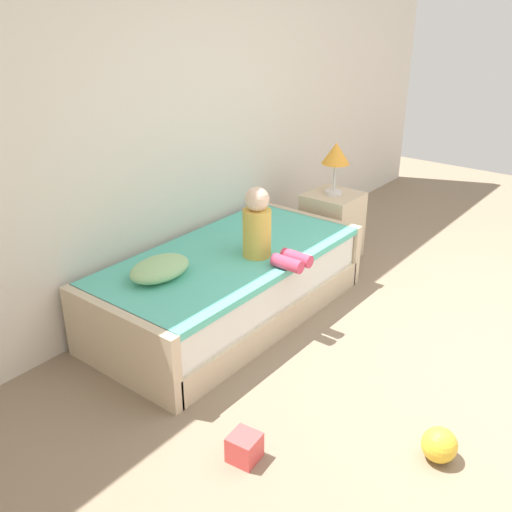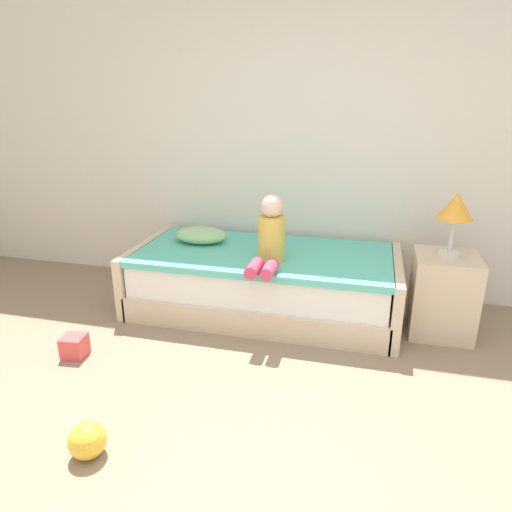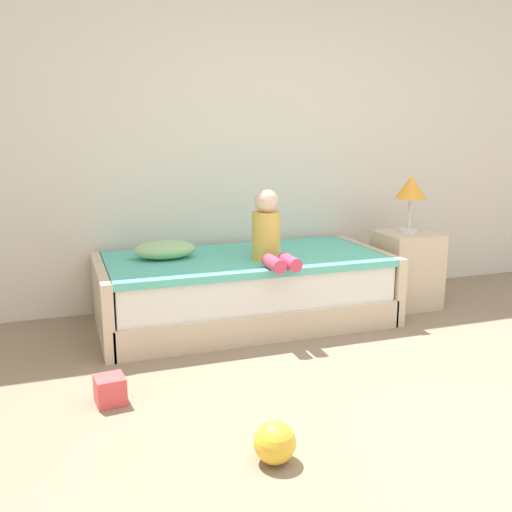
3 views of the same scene
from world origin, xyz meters
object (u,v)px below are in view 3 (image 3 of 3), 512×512
at_px(child_figure, 269,232).
at_px(toy_ball, 275,442).
at_px(table_lamp, 411,190).
at_px(pillow, 165,250).
at_px(toy_block, 110,390).
at_px(bed, 245,289).
at_px(nightstand, 406,269).

bearing_deg(child_figure, toy_ball, -109.52).
bearing_deg(table_lamp, pillow, 175.56).
xyz_separation_m(table_lamp, toy_ball, (-1.81, -1.75, -0.84)).
distance_m(pillow, toy_block, 1.32).
bearing_deg(child_figure, bed, 113.55).
bearing_deg(table_lamp, bed, 177.94).
relative_size(nightstand, child_figure, 1.18).
distance_m(bed, pillow, 0.65).
relative_size(nightstand, table_lamp, 1.33).
xyz_separation_m(nightstand, toy_block, (-2.42, -0.96, -0.23)).
bearing_deg(toy_block, pillow, 65.52).
distance_m(table_lamp, toy_block, 2.74).
xyz_separation_m(child_figure, toy_ball, (-0.56, -1.57, -0.61)).
relative_size(nightstand, toy_ball, 3.26).
relative_size(table_lamp, child_figure, 0.88).
distance_m(table_lamp, child_figure, 1.28).
distance_m(nightstand, child_figure, 1.33).
distance_m(toy_ball, toy_block, 0.99).
bearing_deg(bed, toy_block, -136.56).
distance_m(nightstand, toy_ball, 2.52).
bearing_deg(pillow, table_lamp, -4.44).
height_order(nightstand, toy_ball, nightstand).
bearing_deg(bed, pillow, 169.92).
bearing_deg(toy_block, bed, 43.44).
relative_size(table_lamp, toy_block, 3.04).
relative_size(child_figure, toy_ball, 2.77).
xyz_separation_m(nightstand, pillow, (-1.91, 0.15, 0.26)).
relative_size(toy_ball, toy_block, 1.24).
bearing_deg(pillow, nightstand, -4.44).
bearing_deg(table_lamp, toy_ball, -135.96).
bearing_deg(toy_block, toy_ball, -51.91).
height_order(bed, child_figure, child_figure).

